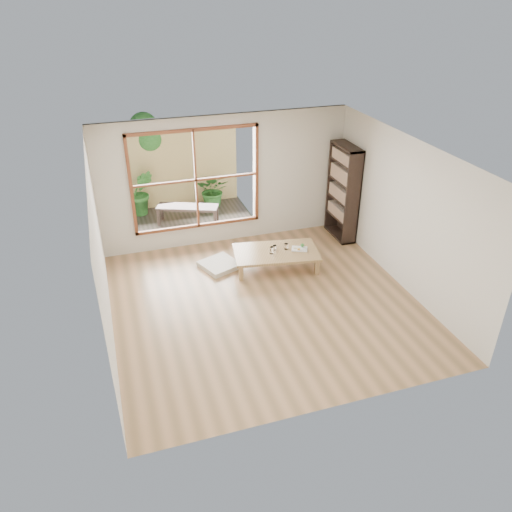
{
  "coord_description": "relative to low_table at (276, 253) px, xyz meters",
  "views": [
    {
      "loc": [
        -2.27,
        -6.61,
        4.82
      ],
      "look_at": [
        0.05,
        0.64,
        0.55
      ],
      "focal_mm": 35.0,
      "sensor_mm": 36.0,
      "label": 1
    }
  ],
  "objects": [
    {
      "name": "ground",
      "position": [
        -0.58,
        -1.05,
        -0.3
      ],
      "size": [
        5.0,
        5.0,
        0.0
      ],
      "primitive_type": "plane",
      "color": "tan",
      "rests_on": "ground"
    },
    {
      "name": "shrub_right",
      "position": [
        -0.45,
        3.11,
        0.14
      ],
      "size": [
        0.94,
        0.88,
        0.84
      ],
      "primitive_type": "imported",
      "rotation": [
        0.0,
        0.0,
        -0.37
      ],
      "color": "#306B27",
      "rests_on": "deck"
    },
    {
      "name": "food_tray",
      "position": [
        0.46,
        -0.06,
        0.06
      ],
      "size": [
        0.35,
        0.31,
        0.09
      ],
      "rotation": [
        0.0,
        0.0,
        -0.43
      ],
      "color": "white",
      "rests_on": "low_table"
    },
    {
      "name": "bamboo_fence",
      "position": [
        -1.18,
        3.51,
        0.6
      ],
      "size": [
        2.8,
        0.06,
        1.8
      ],
      "primitive_type": "cube",
      "color": "tan",
      "rests_on": "ground"
    },
    {
      "name": "floor_cushion",
      "position": [
        -1.01,
        0.33,
        -0.26
      ],
      "size": [
        0.82,
        0.82,
        0.09
      ],
      "primitive_type": "cube",
      "rotation": [
        0.0,
        0.0,
        0.38
      ],
      "color": "beige",
      "rests_on": "ground"
    },
    {
      "name": "glass_tall",
      "position": [
        -0.11,
        -0.06,
        0.11
      ],
      "size": [
        0.07,
        0.07,
        0.13
      ],
      "primitive_type": "cylinder",
      "color": "silver",
      "rests_on": "low_table"
    },
    {
      "name": "shrub_left",
      "position": [
        -2.11,
        3.19,
        0.25
      ],
      "size": [
        0.59,
        0.48,
        1.05
      ],
      "primitive_type": "imported",
      "rotation": [
        0.0,
        0.0,
        0.02
      ],
      "color": "#306B27",
      "rests_on": "deck"
    },
    {
      "name": "deck",
      "position": [
        -1.18,
        2.51,
        -0.3
      ],
      "size": [
        2.8,
        2.0,
        0.05
      ],
      "primitive_type": "cube",
      "color": "#352E27",
      "rests_on": "ground"
    },
    {
      "name": "glass_short",
      "position": [
        0.0,
        0.08,
        0.08
      ],
      "size": [
        0.07,
        0.07,
        0.09
      ],
      "primitive_type": "cylinder",
      "color": "silver",
      "rests_on": "low_table"
    },
    {
      "name": "glass_mid",
      "position": [
        0.21,
        0.02,
        0.1
      ],
      "size": [
        0.08,
        0.08,
        0.11
      ],
      "primitive_type": "cylinder",
      "color": "silver",
      "rests_on": "low_table"
    },
    {
      "name": "garden_tree",
      "position": [
        -1.85,
        3.81,
        1.32
      ],
      "size": [
        1.04,
        0.85,
        2.22
      ],
      "color": "#4C3D2D",
      "rests_on": "ground"
    },
    {
      "name": "bookshelf",
      "position": [
        1.75,
        0.85,
        0.68
      ],
      "size": [
        0.31,
        0.88,
        1.96
      ],
      "primitive_type": "cube",
      "color": "black",
      "rests_on": "ground"
    },
    {
      "name": "glass_small",
      "position": [
        -0.01,
        0.06,
        0.08
      ],
      "size": [
        0.07,
        0.07,
        0.08
      ],
      "primitive_type": "cylinder",
      "color": "silver",
      "rests_on": "low_table"
    },
    {
      "name": "garden_bench",
      "position": [
        -1.21,
        2.35,
        0.08
      ],
      "size": [
        1.38,
        0.86,
        0.42
      ],
      "rotation": [
        0.0,
        0.0,
        -0.39
      ],
      "color": "black",
      "rests_on": "deck"
    },
    {
      "name": "low_table",
      "position": [
        0.0,
        0.0,
        0.0
      ],
      "size": [
        1.69,
        1.13,
        0.34
      ],
      "rotation": [
        0.0,
        0.0,
        -0.17
      ],
      "color": "tan",
      "rests_on": "ground"
    }
  ]
}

